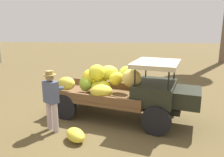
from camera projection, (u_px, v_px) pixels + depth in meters
name	position (u px, v px, depth m)	size (l,w,h in m)	color
ground_plane	(109.00, 116.00, 7.11)	(60.00, 60.00, 0.00)	brown
truck	(126.00, 90.00, 6.74)	(4.66, 2.78, 1.84)	black
farmer	(51.00, 97.00, 5.92)	(0.58, 0.55, 1.68)	#BBA9AD
loose_banana_bunch	(75.00, 135.00, 5.54)	(0.63, 0.40, 0.32)	yellow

